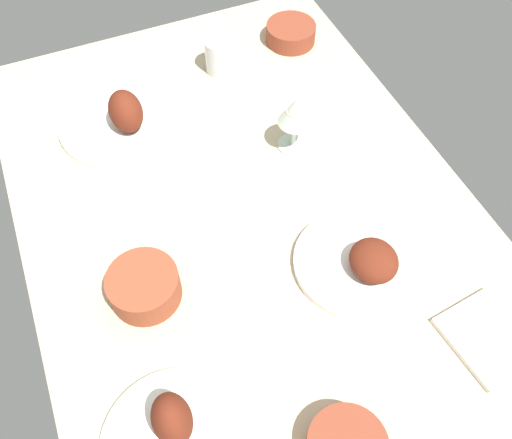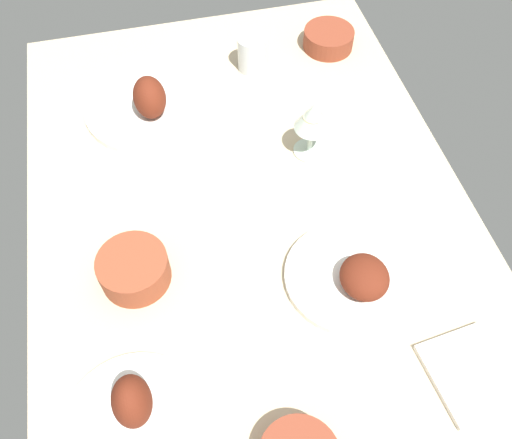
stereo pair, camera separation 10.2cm
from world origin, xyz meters
The scene contains 9 objects.
dining_table centered at (0.00, 0.00, 2.00)cm, with size 140.00×90.00×4.00cm, color #C6B28E.
plate_center_main centered at (-37.33, -16.84, 6.51)cm, with size 29.21×29.21×10.65cm.
plate_far_side centered at (16.83, 14.43, 6.12)cm, with size 23.36×23.36×7.36cm.
plate_near_viewer centered at (32.84, -27.76, 6.63)cm, with size 23.87×23.87×10.95cm.
bowl_soup centered at (-50.29, 31.28, 6.64)cm, with size 12.83×12.83×4.82cm.
bowl_cream centered at (6.37, -24.75, 7.39)cm, with size 13.15×13.15×6.28cm.
wine_glass centered at (-16.60, 16.14, 13.93)cm, with size 7.60×7.60×14.00cm.
water_tumbler centered at (-47.01, 10.19, 8.37)cm, with size 6.92×6.92×8.75cm, color silver.
folded_napkin centered at (38.27, 27.95, 4.60)cm, with size 14.77×13.09×1.20cm, color white.
Camera 2 is at (59.47, -14.30, 94.85)cm, focal length 38.05 mm.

